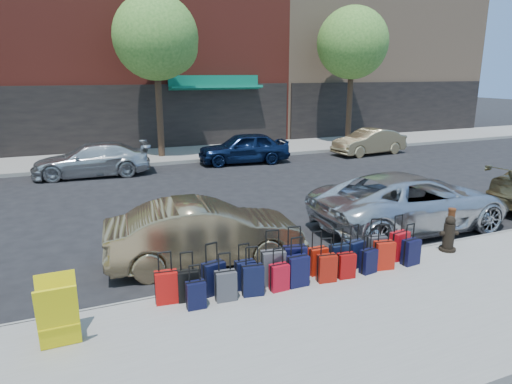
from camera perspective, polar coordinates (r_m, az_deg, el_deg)
name	(u,v)px	position (r m, az deg, el deg)	size (l,w,h in m)	color
ground	(214,216)	(13.17, -5.22, -3.03)	(120.00, 120.00, 0.00)	black
sidewalk_near	(341,326)	(7.73, 10.60, -16.12)	(60.00, 4.00, 0.15)	gray
sidewalk_far	(149,156)	(22.62, -13.18, 4.36)	(60.00, 4.00, 0.15)	gray
curb_near	(285,276)	(9.27, 3.58, -10.40)	(60.00, 0.08, 0.15)	gray
curb_far	(158,164)	(20.67, -12.16, 3.45)	(60.00, 0.08, 0.15)	gray
building_right	(345,1)	(36.25, 11.03, 22.40)	(15.00, 12.12, 18.00)	#A17F62
tree_center	(159,40)	(21.95, -12.05, 18.12)	(3.80, 3.80, 7.27)	black
tree_right	(355,45)	(26.19, 12.24, 17.51)	(3.80, 3.80, 7.27)	black
suitcase_front_0	(166,287)	(8.14, -11.14, -11.58)	(0.40, 0.25, 0.92)	#AA0D0A
suitcase_front_1	(188,285)	(8.16, -8.50, -11.47)	(0.39, 0.24, 0.88)	black
suitcase_front_2	(214,278)	(8.33, -5.30, -10.64)	(0.43, 0.29, 0.95)	black
suitcase_front_3	(245,274)	(8.49, -1.37, -10.27)	(0.36, 0.20, 0.86)	black
suitcase_front_4	(273,267)	(8.63, 2.16, -9.41)	(0.47, 0.30, 1.06)	#3E3E43
suitcase_front_5	(295,262)	(8.89, 4.86, -8.74)	(0.47, 0.32, 1.04)	black
suitcase_front_6	(318,261)	(9.13, 7.72, -8.52)	(0.36, 0.20, 0.87)	#AA1A0A
suitcase_front_7	(339,258)	(9.33, 10.31, -8.08)	(0.37, 0.21, 0.89)	black
suitcase_front_8	(355,254)	(9.56, 12.33, -7.58)	(0.40, 0.27, 0.90)	black
suitcase_front_9	(376,250)	(9.82, 14.76, -6.99)	(0.44, 0.29, 0.97)	#3A393E
suitcase_front_10	(399,246)	(10.18, 17.47, -6.40)	(0.44, 0.29, 0.97)	#B50B13
suitcase_back_1	(196,295)	(7.91, -7.51, -12.63)	(0.33, 0.20, 0.77)	black
suitcase_back_2	(226,286)	(8.10, -3.81, -11.59)	(0.38, 0.24, 0.86)	#393A3E
suitcase_back_3	(253,280)	(8.26, -0.42, -10.94)	(0.41, 0.28, 0.90)	black
suitcase_back_4	(279,277)	(8.44, 2.92, -10.58)	(0.34, 0.20, 0.81)	#A10A1B
suitcase_back_5	(298,271)	(8.61, 5.23, -9.78)	(0.39, 0.23, 0.94)	black
suitcase_back_6	(327,268)	(8.86, 8.82, -9.37)	(0.38, 0.26, 0.85)	maroon
suitcase_back_7	(346,265)	(9.07, 11.20, -9.00)	(0.35, 0.23, 0.80)	maroon
suitcase_back_8	(368,261)	(9.38, 13.88, -8.38)	(0.35, 0.24, 0.78)	black
suitcase_back_9	(384,255)	(9.63, 15.70, -7.59)	(0.42, 0.29, 0.93)	#A4180A
suitcase_back_10	(411,252)	(10.00, 18.79, -7.10)	(0.38, 0.25, 0.87)	black
fire_hydrant	(449,235)	(11.02, 22.96, -4.92)	(0.41, 0.36, 0.81)	black
bollard	(450,228)	(11.16, 23.11, -4.11)	(0.17, 0.17, 0.93)	#38190C
display_rack	(58,313)	(7.38, -23.50, -13.70)	(0.57, 0.62, 1.01)	yellow
car_near_1	(206,233)	(9.82, -6.33, -5.11)	(1.46, 4.18, 1.38)	#937E5A
car_near_2	(411,201)	(12.58, 18.79, -1.12)	(2.45, 5.32, 1.48)	silver
car_far_1	(92,160)	(19.21, -19.84, 3.81)	(1.82, 4.49, 1.30)	silver
car_far_2	(244,148)	(20.67, -1.56, 5.53)	(1.64, 4.08, 1.39)	#0D1B3C
car_far_3	(369,142)	(23.63, 13.95, 6.12)	(1.34, 3.85, 1.27)	tan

